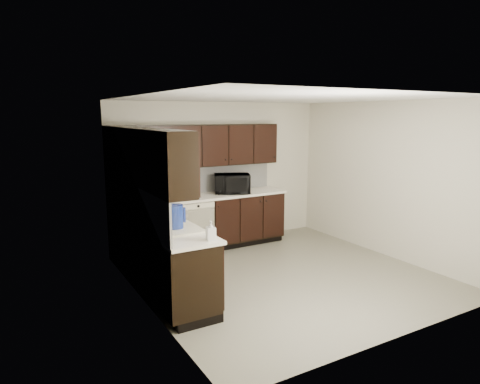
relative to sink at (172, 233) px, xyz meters
name	(u,v)px	position (x,y,z in m)	size (l,w,h in m)	color
floor	(284,276)	(1.68, 0.01, -0.88)	(4.00, 4.00, 0.00)	gray
ceiling	(287,98)	(1.68, 0.01, 1.62)	(4.00, 4.00, 0.00)	white
wall_back	(220,173)	(1.68, 2.01, 0.37)	(4.00, 0.02, 2.50)	beige
wall_left	(145,205)	(-0.32, 0.01, 0.37)	(0.02, 4.00, 2.50)	beige
wall_right	(386,180)	(3.68, 0.01, 0.37)	(0.02, 4.00, 2.50)	beige
wall_front	(405,221)	(1.68, -1.99, 0.37)	(4.00, 0.02, 2.50)	beige
lower_cabinets	(188,239)	(0.67, 1.12, -0.47)	(3.00, 2.80, 0.90)	black
countertop	(187,207)	(0.67, 1.12, 0.04)	(3.03, 2.83, 0.04)	white
backsplash	(169,189)	(0.46, 1.33, 0.30)	(3.00, 2.80, 0.48)	silver
upper_cabinets	(178,150)	(0.58, 1.22, 0.89)	(3.00, 2.80, 0.70)	black
dishwasher	(198,224)	(0.98, 1.42, -0.33)	(0.58, 0.04, 0.78)	beige
sink	(172,233)	(0.00, 0.00, 0.00)	(0.54, 0.82, 0.42)	beige
microwave	(232,184)	(1.75, 1.68, 0.23)	(0.60, 0.41, 0.33)	black
soap_bottle_a	(211,231)	(0.18, -0.69, 0.17)	(0.10, 0.10, 0.21)	gray
soap_bottle_b	(144,209)	(-0.16, 0.56, 0.20)	(0.11, 0.11, 0.27)	gray
toaster_oven	(167,192)	(0.59, 1.74, 0.17)	(0.35, 0.26, 0.22)	silver
storage_bin	(160,213)	(0.02, 0.50, 0.14)	(0.41, 0.31, 0.16)	white
blue_pitcher	(175,217)	(0.01, -0.09, 0.21)	(0.20, 0.20, 0.30)	navy
teal_tumbler	(158,203)	(0.20, 1.07, 0.15)	(0.08, 0.08, 0.19)	#0D8A98
paper_towel_roll	(147,201)	(0.04, 1.08, 0.20)	(0.13, 0.13, 0.28)	silver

